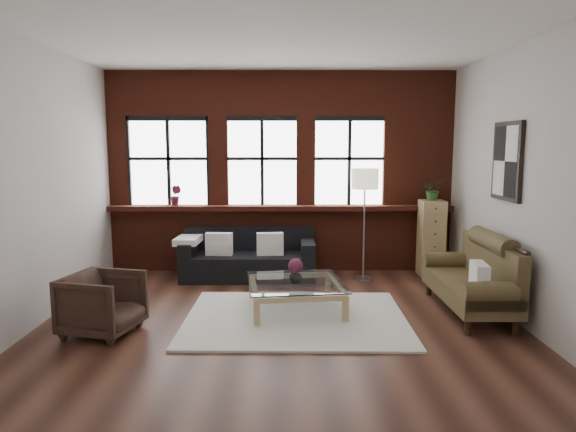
{
  "coord_description": "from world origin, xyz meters",
  "views": [
    {
      "loc": [
        0.05,
        -5.84,
        2.05
      ],
      "look_at": [
        0.1,
        0.6,
        1.15
      ],
      "focal_mm": 32.0,
      "sensor_mm": 36.0,
      "label": 1
    }
  ],
  "objects_px": {
    "coffee_table": "(295,296)",
    "vase": "(295,275)",
    "dark_sofa": "(248,255)",
    "drawer_chest": "(431,238)",
    "vintage_settee": "(469,276)",
    "armchair": "(103,304)",
    "floor_lamp": "(364,220)"
  },
  "relations": [
    {
      "from": "coffee_table",
      "to": "vase",
      "type": "xyz_separation_m",
      "value": [
        0.0,
        0.0,
        0.27
      ]
    },
    {
      "from": "dark_sofa",
      "to": "drawer_chest",
      "type": "bearing_deg",
      "value": 2.99
    },
    {
      "from": "vintage_settee",
      "to": "drawer_chest",
      "type": "bearing_deg",
      "value": 88.21
    },
    {
      "from": "drawer_chest",
      "to": "armchair",
      "type": "bearing_deg",
      "value": -149.75
    },
    {
      "from": "dark_sofa",
      "to": "vintage_settee",
      "type": "height_order",
      "value": "vintage_settee"
    },
    {
      "from": "dark_sofa",
      "to": "coffee_table",
      "type": "distance_m",
      "value": 1.74
    },
    {
      "from": "vintage_settee",
      "to": "vase",
      "type": "distance_m",
      "value": 2.11
    },
    {
      "from": "drawer_chest",
      "to": "floor_lamp",
      "type": "distance_m",
      "value": 1.17
    },
    {
      "from": "coffee_table",
      "to": "drawer_chest",
      "type": "distance_m",
      "value": 2.81
    },
    {
      "from": "armchair",
      "to": "drawer_chest",
      "type": "xyz_separation_m",
      "value": [
        4.28,
        2.49,
        0.26
      ]
    },
    {
      "from": "drawer_chest",
      "to": "floor_lamp",
      "type": "relative_size",
      "value": 0.65
    },
    {
      "from": "drawer_chest",
      "to": "vintage_settee",
      "type": "bearing_deg",
      "value": -91.79
    },
    {
      "from": "vase",
      "to": "vintage_settee",
      "type": "bearing_deg",
      "value": -2.45
    },
    {
      "from": "dark_sofa",
      "to": "coffee_table",
      "type": "xyz_separation_m",
      "value": [
        0.69,
        -1.58,
        -0.18
      ]
    },
    {
      "from": "dark_sofa",
      "to": "armchair",
      "type": "xyz_separation_m",
      "value": [
        -1.42,
        -2.35,
        -0.03
      ]
    },
    {
      "from": "armchair",
      "to": "vintage_settee",
      "type": "bearing_deg",
      "value": -66.88
    },
    {
      "from": "vintage_settee",
      "to": "floor_lamp",
      "type": "xyz_separation_m",
      "value": [
        -1.04,
        1.59,
        0.46
      ]
    },
    {
      "from": "armchair",
      "to": "floor_lamp",
      "type": "xyz_separation_m",
      "value": [
        3.18,
        2.26,
        0.59
      ]
    },
    {
      "from": "coffee_table",
      "to": "drawer_chest",
      "type": "xyz_separation_m",
      "value": [
        2.17,
        1.73,
        0.41
      ]
    },
    {
      "from": "armchair",
      "to": "drawer_chest",
      "type": "bearing_deg",
      "value": -45.66
    },
    {
      "from": "dark_sofa",
      "to": "vase",
      "type": "distance_m",
      "value": 1.73
    },
    {
      "from": "floor_lamp",
      "to": "drawer_chest",
      "type": "bearing_deg",
      "value": 12.2
    },
    {
      "from": "coffee_table",
      "to": "vase",
      "type": "bearing_deg",
      "value": 90.0
    },
    {
      "from": "coffee_table",
      "to": "floor_lamp",
      "type": "bearing_deg",
      "value": 54.4
    },
    {
      "from": "vintage_settee",
      "to": "drawer_chest",
      "type": "height_order",
      "value": "drawer_chest"
    },
    {
      "from": "dark_sofa",
      "to": "vase",
      "type": "relative_size",
      "value": 12.52
    },
    {
      "from": "drawer_chest",
      "to": "vase",
      "type": "bearing_deg",
      "value": -141.34
    },
    {
      "from": "vase",
      "to": "floor_lamp",
      "type": "height_order",
      "value": "floor_lamp"
    },
    {
      "from": "coffee_table",
      "to": "floor_lamp",
      "type": "xyz_separation_m",
      "value": [
        1.07,
        1.5,
        0.74
      ]
    },
    {
      "from": "coffee_table",
      "to": "floor_lamp",
      "type": "height_order",
      "value": "floor_lamp"
    },
    {
      "from": "vintage_settee",
      "to": "coffee_table",
      "type": "relative_size",
      "value": 1.52
    },
    {
      "from": "coffee_table",
      "to": "drawer_chest",
      "type": "bearing_deg",
      "value": 38.66
    }
  ]
}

